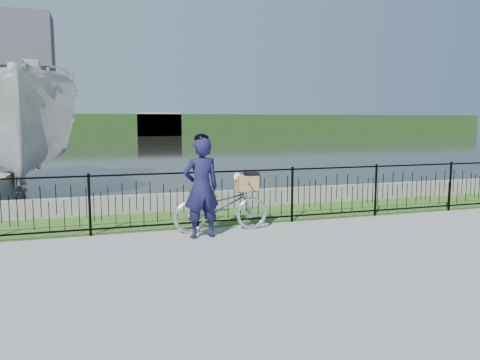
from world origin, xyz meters
name	(u,v)px	position (x,y,z in m)	size (l,w,h in m)	color
ground	(276,245)	(0.00, 0.00, 0.00)	(120.00, 120.00, 0.00)	gray
grass_strip	(232,215)	(0.00, 2.60, 0.00)	(60.00, 2.00, 0.01)	#3A641F
water	(128,146)	(0.00, 33.00, 0.00)	(120.00, 120.00, 0.00)	black
quay_wall	(220,199)	(0.00, 3.60, 0.20)	(60.00, 0.30, 0.40)	gray
fence	(246,197)	(0.00, 1.60, 0.58)	(14.00, 0.06, 1.15)	black
far_treeline	(113,125)	(0.00, 60.00, 1.50)	(120.00, 6.00, 3.00)	#214019
far_building_right	(158,124)	(6.00, 58.50, 1.60)	(6.00, 3.00, 3.20)	#AB9B89
bicycle_rig	(222,205)	(-0.61, 1.25, 0.49)	(1.83, 0.64, 1.13)	#B7BEC4
cyclist	(201,187)	(-1.09, 0.89, 0.92)	(0.69, 0.49, 1.87)	#141438
boat_near	(19,127)	(-5.05, 8.72, 1.88)	(4.73, 9.45, 5.29)	silver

